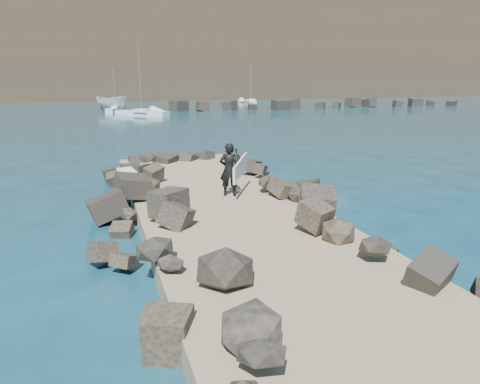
% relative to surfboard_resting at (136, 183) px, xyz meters
% --- Properties ---
extents(ground, '(800.00, 800.00, 0.00)m').
position_rel_surfboard_resting_xyz_m(ground, '(2.80, -3.19, -1.04)').
color(ground, '#0F384C').
rests_on(ground, ground).
extents(jetty, '(6.00, 26.00, 0.60)m').
position_rel_surfboard_resting_xyz_m(jetty, '(2.80, -5.19, -0.74)').
color(jetty, '#8C7759').
rests_on(jetty, ground).
extents(riprap_left, '(2.60, 22.00, 1.00)m').
position_rel_surfboard_resting_xyz_m(riprap_left, '(-0.10, -4.69, -0.54)').
color(riprap_left, black).
rests_on(riprap_left, ground).
extents(riprap_right, '(2.60, 22.00, 1.00)m').
position_rel_surfboard_resting_xyz_m(riprap_right, '(5.70, -4.69, -0.54)').
color(riprap_right, black).
rests_on(riprap_right, ground).
extents(breakwater_secondary, '(52.00, 4.00, 1.20)m').
position_rel_surfboard_resting_xyz_m(breakwater_secondary, '(37.80, 51.81, -0.44)').
color(breakwater_secondary, black).
rests_on(breakwater_secondary, ground).
extents(headland, '(360.00, 140.00, 32.00)m').
position_rel_surfboard_resting_xyz_m(headland, '(12.80, 156.81, 14.96)').
color(headland, '#2D4919').
rests_on(headland, ground).
extents(surfboard_resting, '(1.33, 2.59, 0.08)m').
position_rel_surfboard_resting_xyz_m(surfboard_resting, '(0.00, 0.00, 0.00)').
color(surfboard_resting, white).
rests_on(surfboard_resting, riprap_left).
extents(boat_imported, '(6.03, 6.84, 2.58)m').
position_rel_surfboard_resting_xyz_m(boat_imported, '(1.50, 55.52, 0.25)').
color(boat_imported, silver).
rests_on(boat_imported, ground).
extents(surfer_with_board, '(1.54, 2.20, 2.01)m').
position_rel_surfboard_resting_xyz_m(surfer_with_board, '(3.40, -1.32, 0.57)').
color(surfer_with_board, black).
rests_on(surfer_with_board, jetty).
extents(sailboat_d, '(2.96, 7.29, 8.58)m').
position_rel_surfboard_resting_xyz_m(sailboat_d, '(30.53, 71.17, -0.69)').
color(sailboat_d, white).
rests_on(sailboat_d, ground).
extents(sailboat_c, '(7.13, 6.90, 9.70)m').
position_rel_surfboard_resting_xyz_m(sailboat_c, '(5.01, 45.57, -0.69)').
color(sailboat_c, white).
rests_on(sailboat_c, ground).
extents(sailboat_f, '(2.45, 5.96, 7.15)m').
position_rel_surfboard_resting_xyz_m(sailboat_f, '(38.47, 92.84, -0.69)').
color(sailboat_f, white).
rests_on(sailboat_f, ground).
extents(sailboat_b, '(3.47, 5.43, 6.75)m').
position_rel_surfboard_resting_xyz_m(sailboat_b, '(1.96, 54.22, -0.69)').
color(sailboat_b, white).
rests_on(sailboat_b, ground).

